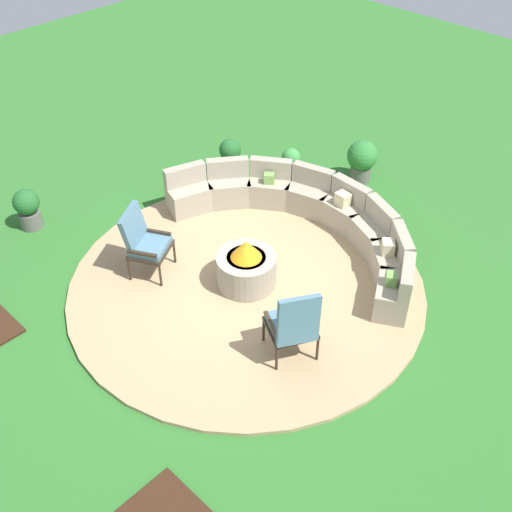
# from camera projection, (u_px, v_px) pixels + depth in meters

# --- Properties ---
(ground_plane) EXTENTS (24.00, 24.00, 0.00)m
(ground_plane) POSITION_uv_depth(u_px,v_px,m) (247.00, 286.00, 9.23)
(ground_plane) COLOR #2D6B28
(patio_circle) EXTENTS (5.20, 5.20, 0.06)m
(patio_circle) POSITION_uv_depth(u_px,v_px,m) (247.00, 284.00, 9.21)
(patio_circle) COLOR tan
(patio_circle) RESTS_ON ground_plane
(fire_pit) EXTENTS (0.87, 0.87, 0.77)m
(fire_pit) POSITION_uv_depth(u_px,v_px,m) (246.00, 267.00, 8.99)
(fire_pit) COLOR #9E937F
(fire_pit) RESTS_ON patio_circle
(curved_stone_bench) EXTENTS (4.49, 2.08, 0.78)m
(curved_stone_bench) POSITION_uv_depth(u_px,v_px,m) (309.00, 217.00, 9.93)
(curved_stone_bench) COLOR #9E937F
(curved_stone_bench) RESTS_ON patio_circle
(lounge_chair_front_left) EXTENTS (0.76, 0.79, 1.08)m
(lounge_chair_front_left) POSITION_uv_depth(u_px,v_px,m) (144.00, 241.00, 9.06)
(lounge_chair_front_left) COLOR #2D2319
(lounge_chair_front_left) RESTS_ON patio_circle
(lounge_chair_front_right) EXTENTS (0.78, 0.79, 1.11)m
(lounge_chair_front_right) POSITION_uv_depth(u_px,v_px,m) (294.00, 324.00, 7.75)
(lounge_chair_front_right) COLOR #2D2319
(lounge_chair_front_right) RESTS_ON patio_circle
(potted_plant_0) EXTENTS (0.34, 0.34, 0.56)m
(potted_plant_0) POSITION_uv_depth(u_px,v_px,m) (291.00, 162.00, 11.36)
(potted_plant_0) COLOR #A89E8E
(potted_plant_0) RESTS_ON ground_plane
(potted_plant_1) EXTENTS (0.42, 0.42, 0.70)m
(potted_plant_1) POSITION_uv_depth(u_px,v_px,m) (28.00, 208.00, 10.12)
(potted_plant_1) COLOR #605B56
(potted_plant_1) RESTS_ON ground_plane
(potted_plant_2) EXTENTS (0.40, 0.40, 0.69)m
(potted_plant_2) POSITION_uv_depth(u_px,v_px,m) (230.00, 156.00, 11.41)
(potted_plant_2) COLOR #A89E8E
(potted_plant_2) RESTS_ON ground_plane
(potted_plant_3) EXTENTS (0.55, 0.55, 0.78)m
(potted_plant_3) POSITION_uv_depth(u_px,v_px,m) (362.00, 159.00, 11.17)
(potted_plant_3) COLOR #605B56
(potted_plant_3) RESTS_ON ground_plane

